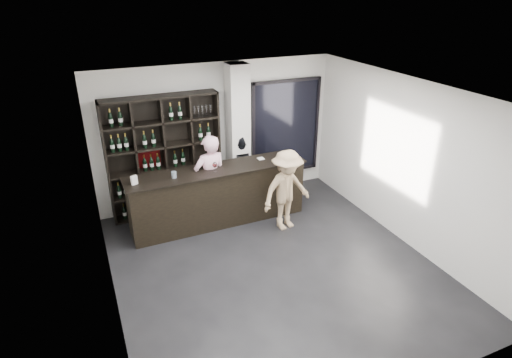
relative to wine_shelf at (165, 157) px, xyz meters
name	(u,v)px	position (x,y,z in m)	size (l,w,h in m)	color
floor	(274,267)	(1.15, -2.57, -1.20)	(5.00, 5.50, 0.01)	black
wine_shelf	(165,157)	(0.00, 0.00, 0.00)	(2.20, 0.35, 2.40)	black
structural_column	(238,136)	(1.50, -0.10, 0.25)	(0.40, 0.40, 2.90)	silver
glass_panel	(286,128)	(2.70, 0.12, 0.20)	(1.60, 0.08, 2.10)	black
tasting_counter	(218,196)	(0.80, -0.82, -0.63)	(3.43, 0.71, 1.13)	black
taster_pink	(211,180)	(0.69, -0.72, -0.32)	(0.64, 0.42, 1.77)	#FFC1D4
taster_black	(238,169)	(1.47, -0.17, -0.45)	(0.73, 0.57, 1.51)	black
customer	(287,190)	(1.90, -1.52, -0.42)	(1.01, 0.58, 1.57)	tan
wine_glass	(215,166)	(0.72, -0.93, 0.04)	(0.09, 0.09, 0.21)	white
spit_cup	(174,175)	(-0.03, -0.89, -0.01)	(0.09, 0.09, 0.12)	silver
napkin_stack	(261,159)	(1.73, -0.70, -0.06)	(0.12, 0.12, 0.02)	white
card_stand	(134,180)	(-0.72, -0.89, 0.01)	(0.11, 0.05, 0.16)	white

